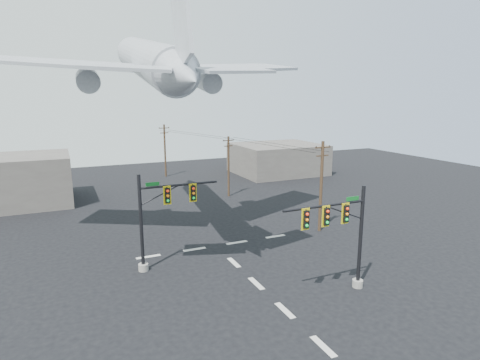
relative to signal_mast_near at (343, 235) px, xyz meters
name	(u,v)px	position (x,y,z in m)	size (l,w,h in m)	color
ground	(285,310)	(-4.69, -0.60, -4.07)	(120.00, 120.00, 0.00)	black
lane_markings	(248,276)	(-4.69, 4.74, -4.06)	(14.00, 21.20, 0.01)	beige
signal_mast_near	(343,235)	(0.00, 0.00, 0.00)	(6.48, 0.80, 7.25)	gray
signal_mast_far	(158,219)	(-10.29, 8.83, -0.10)	(6.41, 0.82, 7.49)	gray
utility_pole_a	(321,185)	(6.09, 11.08, 0.56)	(1.78, 0.30, 8.87)	#452D1D
utility_pole_b	(229,165)	(3.31, 27.71, 0.08)	(1.60, 0.36, 7.95)	#452D1D
utility_pole_c	(165,150)	(-1.07, 44.25, 0.41)	(1.76, 0.29, 8.56)	#452D1D
power_lines	(225,138)	(2.89, 27.75, 3.65)	(8.76, 33.18, 0.18)	black
airliner	(149,61)	(-8.61, 17.43, 12.02)	(29.89, 31.37, 8.28)	#ABB0B8
building_right	(278,159)	(17.31, 39.40, -1.57)	(14.00, 12.00, 5.00)	#605B55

